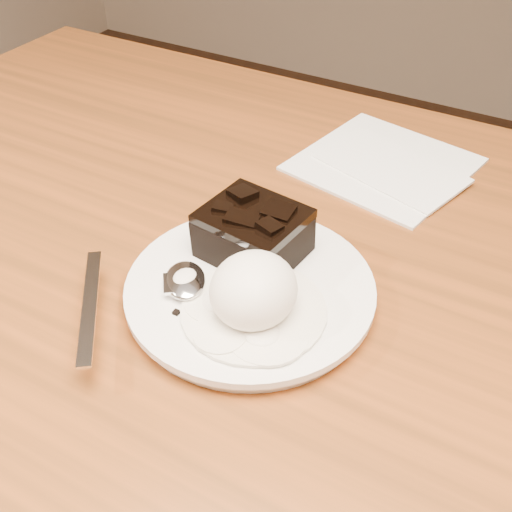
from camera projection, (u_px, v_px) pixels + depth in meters
The scene contains 10 objects.
dining_table at pixel (264, 512), 0.76m from camera, with size 1.20×0.80×0.75m, color #592E12, non-canonical shape.
plate at pixel (250, 292), 0.51m from camera, with size 0.21×0.21×0.02m, color white.
brownie at pixel (253, 236), 0.52m from camera, with size 0.08×0.07×0.04m, color black.
ice_cream_scoop at pixel (254, 290), 0.47m from camera, with size 0.07×0.07×0.06m, color white.
melt_puddle at pixel (254, 311), 0.48m from camera, with size 0.12×0.12×0.00m, color white.
spoon at pixel (185, 282), 0.50m from camera, with size 0.04×0.19×0.01m, color silver, non-canonical shape.
napkin at pixel (384, 163), 0.68m from camera, with size 0.17×0.17×0.01m, color white.
crumb_a at pixel (180, 285), 0.50m from camera, with size 0.01×0.01×0.00m, color black.
crumb_b at pixel (176, 312), 0.48m from camera, with size 0.01×0.01×0.00m, color black.
crumb_c at pixel (229, 292), 0.50m from camera, with size 0.01×0.00×0.00m, color black.
Camera 1 is at (0.18, -0.34, 1.11)m, focal length 43.01 mm.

